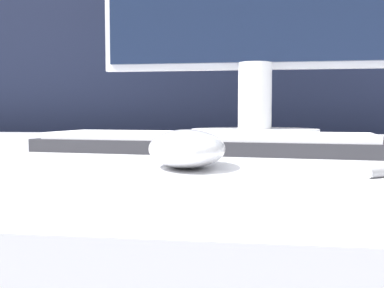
% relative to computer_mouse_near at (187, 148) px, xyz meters
% --- Properties ---
extents(partition_panel, '(5.00, 0.03, 1.13)m').
position_rel_computer_mouse_near_xyz_m(partition_panel, '(-0.07, 0.84, -0.19)').
color(partition_panel, black).
rests_on(partition_panel, ground_plane).
extents(computer_mouse_near, '(0.08, 0.12, 0.03)m').
position_rel_computer_mouse_near_xyz_m(computer_mouse_near, '(0.00, 0.00, 0.00)').
color(computer_mouse_near, silver).
rests_on(computer_mouse_near, desk).
extents(keyboard, '(0.44, 0.18, 0.02)m').
position_rel_computer_mouse_near_xyz_m(keyboard, '(-0.00, 0.17, -0.01)').
color(keyboard, '#28282D').
rests_on(keyboard, desk).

